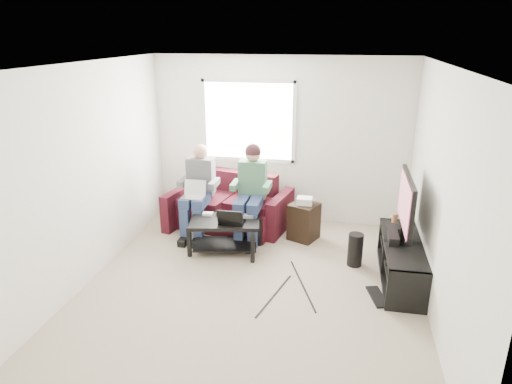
% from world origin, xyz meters
% --- Properties ---
extents(floor, '(4.50, 4.50, 0.00)m').
position_xyz_m(floor, '(0.00, 0.00, 0.00)').
color(floor, tan).
rests_on(floor, ground).
extents(ceiling, '(4.50, 4.50, 0.00)m').
position_xyz_m(ceiling, '(0.00, 0.00, 2.60)').
color(ceiling, white).
rests_on(ceiling, wall_back).
extents(wall_back, '(4.50, 0.00, 4.50)m').
position_xyz_m(wall_back, '(0.00, 2.25, 1.30)').
color(wall_back, silver).
rests_on(wall_back, floor).
extents(wall_front, '(4.50, 0.00, 4.50)m').
position_xyz_m(wall_front, '(0.00, -2.25, 1.30)').
color(wall_front, silver).
rests_on(wall_front, floor).
extents(wall_left, '(0.00, 4.50, 4.50)m').
position_xyz_m(wall_left, '(-2.00, 0.00, 1.30)').
color(wall_left, silver).
rests_on(wall_left, floor).
extents(wall_right, '(0.00, 4.50, 4.50)m').
position_xyz_m(wall_right, '(2.00, 0.00, 1.30)').
color(wall_right, silver).
rests_on(wall_right, floor).
extents(window, '(1.48, 0.04, 1.28)m').
position_xyz_m(window, '(-0.50, 2.23, 1.60)').
color(window, white).
rests_on(window, wall_back).
extents(sofa, '(1.95, 1.13, 0.83)m').
position_xyz_m(sofa, '(-0.70, 1.76, 0.31)').
color(sofa, '#40101D').
rests_on(sofa, floor).
extents(person_left, '(0.40, 0.70, 1.34)m').
position_xyz_m(person_left, '(-1.10, 1.45, 0.74)').
color(person_left, navy).
rests_on(person_left, sofa).
extents(person_right, '(0.40, 0.71, 1.39)m').
position_xyz_m(person_right, '(-0.30, 1.47, 0.80)').
color(person_right, navy).
rests_on(person_right, sofa).
extents(laptop_silver, '(0.38, 0.34, 0.24)m').
position_xyz_m(laptop_silver, '(-1.10, 1.23, 0.71)').
color(laptop_silver, silver).
rests_on(laptop_silver, person_left).
extents(coffee_table, '(1.03, 0.74, 0.47)m').
position_xyz_m(coffee_table, '(-0.55, 0.91, 0.35)').
color(coffee_table, black).
rests_on(coffee_table, floor).
extents(laptop_black, '(0.38, 0.31, 0.24)m').
position_xyz_m(laptop_black, '(-0.43, 0.83, 0.59)').
color(laptop_black, black).
rests_on(laptop_black, coffee_table).
extents(controller_a, '(0.15, 0.10, 0.04)m').
position_xyz_m(controller_a, '(-0.83, 1.03, 0.49)').
color(controller_a, silver).
rests_on(controller_a, coffee_table).
extents(controller_b, '(0.16, 0.12, 0.04)m').
position_xyz_m(controller_b, '(-0.65, 1.09, 0.49)').
color(controller_b, black).
rests_on(controller_b, coffee_table).
extents(controller_c, '(0.15, 0.10, 0.04)m').
position_xyz_m(controller_c, '(-0.25, 1.06, 0.49)').
color(controller_c, gray).
rests_on(controller_c, coffee_table).
extents(tv_stand, '(0.46, 1.51, 0.50)m').
position_xyz_m(tv_stand, '(1.77, 0.58, 0.22)').
color(tv_stand, black).
rests_on(tv_stand, floor).
extents(tv, '(0.12, 1.10, 0.81)m').
position_xyz_m(tv, '(1.77, 0.68, 0.96)').
color(tv, black).
rests_on(tv, tv_stand).
extents(soundbar, '(0.12, 0.50, 0.10)m').
position_xyz_m(soundbar, '(1.65, 0.68, 0.55)').
color(soundbar, black).
rests_on(soundbar, tv_stand).
extents(drink_cup, '(0.08, 0.08, 0.12)m').
position_xyz_m(drink_cup, '(1.72, 1.21, 0.56)').
color(drink_cup, '#A16745').
rests_on(drink_cup, tv_stand).
extents(console_white, '(0.30, 0.22, 0.06)m').
position_xyz_m(console_white, '(1.77, 0.18, 0.30)').
color(console_white, silver).
rests_on(console_white, tv_stand).
extents(console_grey, '(0.34, 0.26, 0.08)m').
position_xyz_m(console_grey, '(1.77, 0.88, 0.31)').
color(console_grey, gray).
rests_on(console_grey, tv_stand).
extents(console_black, '(0.38, 0.30, 0.07)m').
position_xyz_m(console_black, '(1.77, 0.53, 0.30)').
color(console_black, black).
rests_on(console_black, tv_stand).
extents(subwoofer, '(0.20, 0.20, 0.44)m').
position_xyz_m(subwoofer, '(1.22, 0.84, 0.22)').
color(subwoofer, black).
rests_on(subwoofer, floor).
extents(keyboard_floor, '(0.25, 0.47, 0.02)m').
position_xyz_m(keyboard_floor, '(1.48, 0.09, 0.01)').
color(keyboard_floor, black).
rests_on(keyboard_floor, floor).
extents(end_table, '(0.37, 0.37, 0.65)m').
position_xyz_m(end_table, '(0.48, 1.53, 0.29)').
color(end_table, black).
rests_on(end_table, floor).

